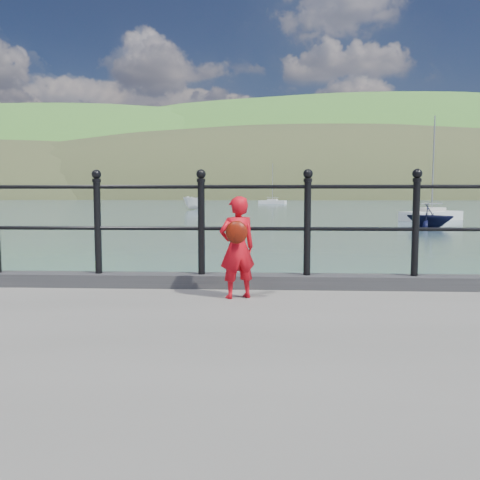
# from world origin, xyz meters

# --- Properties ---
(ground) EXTENTS (600.00, 600.00, 0.00)m
(ground) POSITION_xyz_m (0.00, 0.00, 0.00)
(ground) COLOR #2D4251
(ground) RESTS_ON ground
(kerb) EXTENTS (60.00, 0.30, 0.15)m
(kerb) POSITION_xyz_m (0.00, -0.15, 1.07)
(kerb) COLOR #28282B
(kerb) RESTS_ON quay
(railing) EXTENTS (18.11, 0.11, 1.20)m
(railing) POSITION_xyz_m (0.00, -0.15, 1.82)
(railing) COLOR black
(railing) RESTS_ON kerb
(far_shore) EXTENTS (830.00, 200.00, 156.00)m
(far_shore) POSITION_xyz_m (38.34, 239.41, -22.57)
(far_shore) COLOR #333A21
(far_shore) RESTS_ON ground
(child) EXTENTS (0.45, 0.38, 1.04)m
(child) POSITION_xyz_m (-0.16, -0.75, 1.53)
(child) COLOR red
(child) RESTS_ON quay
(launch_white) EXTENTS (2.70, 4.76, 1.73)m
(launch_white) POSITION_xyz_m (-9.17, 58.56, 0.87)
(launch_white) COLOR white
(launch_white) RESTS_ON ground
(launch_navy) EXTENTS (3.69, 3.61, 1.47)m
(launch_navy) POSITION_xyz_m (10.00, 25.31, 0.74)
(launch_navy) COLOR black
(launch_navy) RESTS_ON ground
(sailboat_near) EXTENTS (5.64, 4.88, 8.13)m
(sailboat_near) POSITION_xyz_m (12.85, 33.86, 0.34)
(sailboat_near) COLOR silver
(sailboat_near) RESTS_ON ground
(sailboat_deep) EXTENTS (5.65, 3.43, 8.13)m
(sailboat_deep) POSITION_xyz_m (1.36, 94.87, 0.34)
(sailboat_deep) COLOR white
(sailboat_deep) RESTS_ON ground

